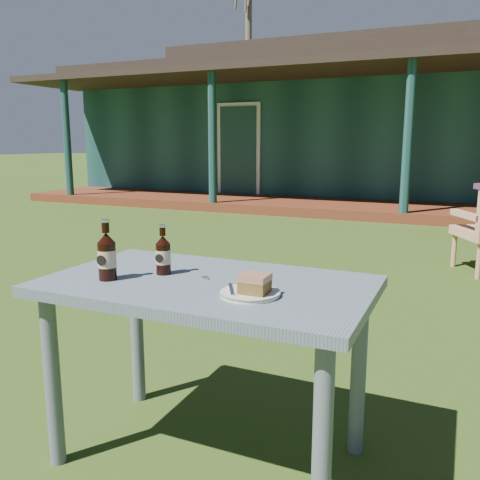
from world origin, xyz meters
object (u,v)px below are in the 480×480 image
at_px(cafe_table, 207,307).
at_px(plate, 250,293).
at_px(cola_bottle_far, 107,256).
at_px(cola_bottle_near, 163,255).
at_px(cake_slice, 255,283).

distance_m(cafe_table, plate, 0.26).
relative_size(plate, cola_bottle_far, 0.90).
bearing_deg(cola_bottle_far, cafe_table, 21.54).
bearing_deg(cola_bottle_near, plate, -16.13).
xyz_separation_m(cafe_table, cola_bottle_far, (-0.34, -0.14, 0.19)).
distance_m(plate, cola_bottle_near, 0.44).
bearing_deg(cake_slice, plate, 162.04).
height_order(cafe_table, cola_bottle_far, cola_bottle_far).
xyz_separation_m(plate, cola_bottle_near, (-0.42, 0.12, 0.07)).
height_order(cake_slice, cola_bottle_near, cola_bottle_near).
relative_size(cafe_table, cola_bottle_far, 5.29).
height_order(cola_bottle_near, cola_bottle_far, cola_bottle_far).
xyz_separation_m(cake_slice, cola_bottle_far, (-0.58, -0.03, 0.05)).
relative_size(plate, cake_slice, 2.22).
bearing_deg(cola_bottle_far, cake_slice, 2.68).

